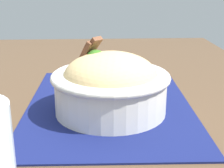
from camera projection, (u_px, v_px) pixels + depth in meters
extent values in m
cube|color=#4C3826|center=(98.00, 119.00, 0.60)|extent=(1.35, 0.81, 0.04)
cylinder|color=#412F20|center=(185.00, 142.00, 1.32)|extent=(0.04, 0.04, 0.74)
cylinder|color=#412F20|center=(8.00, 147.00, 1.29)|extent=(0.04, 0.04, 0.74)
cube|color=#11194C|center=(110.00, 104.00, 0.61)|extent=(0.41, 0.30, 0.00)
cylinder|color=silver|center=(112.00, 93.00, 0.57)|extent=(0.19, 0.19, 0.07)
torus|color=silver|center=(112.00, 76.00, 0.56)|extent=(0.20, 0.20, 0.01)
ellipsoid|color=tan|center=(112.00, 76.00, 0.56)|extent=(0.18, 0.18, 0.08)
sphere|color=#346C1F|center=(98.00, 61.00, 0.56)|extent=(0.04, 0.04, 0.04)
cylinder|color=orange|center=(96.00, 59.00, 0.59)|extent=(0.04, 0.03, 0.01)
cylinder|color=orange|center=(107.00, 64.00, 0.56)|extent=(0.03, 0.01, 0.01)
cylinder|color=orange|center=(128.00, 61.00, 0.58)|extent=(0.03, 0.02, 0.01)
cube|color=brown|center=(91.00, 51.00, 0.58)|extent=(0.05, 0.05, 0.05)
cube|color=brown|center=(87.00, 54.00, 0.57)|extent=(0.03, 0.04, 0.05)
cube|color=silver|center=(140.00, 85.00, 0.71)|extent=(0.01, 0.06, 0.00)
cube|color=silver|center=(122.00, 85.00, 0.71)|extent=(0.01, 0.01, 0.00)
cube|color=silver|center=(113.00, 85.00, 0.71)|extent=(0.02, 0.03, 0.00)
cube|color=silver|center=(101.00, 84.00, 0.72)|extent=(0.00, 0.02, 0.00)
cube|color=silver|center=(101.00, 85.00, 0.71)|extent=(0.00, 0.02, 0.00)
cube|color=silver|center=(101.00, 86.00, 0.70)|extent=(0.00, 0.02, 0.00)
cube|color=silver|center=(101.00, 87.00, 0.70)|extent=(0.00, 0.02, 0.00)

